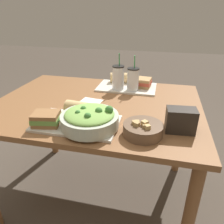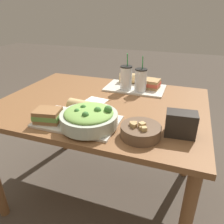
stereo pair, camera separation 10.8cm
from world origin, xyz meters
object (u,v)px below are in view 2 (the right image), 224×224
at_px(drink_cup_red, 141,81).
at_px(baguette_far, 130,78).
at_px(baguette_near, 83,107).
at_px(napkin_folded, 97,100).
at_px(salad_bowl, 89,117).
at_px(sandwich_far, 151,84).
at_px(chip_bag, 181,124).
at_px(drink_cup_dark, 126,79).
at_px(sandwich_near, 48,115).
at_px(soup_bowl, 141,131).

bearing_deg(drink_cup_red, baguette_far, 126.38).
relative_size(baguette_near, drink_cup_red, 0.70).
bearing_deg(napkin_folded, salad_bowl, -72.60).
height_order(baguette_near, napkin_folded, baguette_near).
bearing_deg(napkin_folded, sandwich_far, 48.38).
bearing_deg(chip_bag, drink_cup_red, 116.66).
height_order(baguette_near, chip_bag, chip_bag).
distance_m(baguette_far, drink_cup_dark, 0.16).
bearing_deg(sandwich_near, drink_cup_red, 48.98).
relative_size(baguette_far, drink_cup_dark, 0.67).
distance_m(baguette_near, napkin_folded, 0.22).
bearing_deg(sandwich_near, baguette_near, 37.39).
relative_size(drink_cup_dark, napkin_folded, 1.76).
bearing_deg(napkin_folded, drink_cup_red, 45.94).
distance_m(baguette_near, drink_cup_dark, 0.46).
distance_m(sandwich_far, baguette_far, 0.18).
bearing_deg(baguette_near, chip_bag, -87.67).
bearing_deg(sandwich_far, salad_bowl, -99.74).
relative_size(soup_bowl, drink_cup_dark, 0.74).
xyz_separation_m(baguette_near, drink_cup_red, (0.22, 0.45, 0.04)).
distance_m(sandwich_near, drink_cup_red, 0.68).
bearing_deg(drink_cup_red, napkin_folded, -134.06).
bearing_deg(drink_cup_red, sandwich_near, -120.11).
distance_m(soup_bowl, baguette_far, 0.75).
relative_size(baguette_near, chip_bag, 1.18).
bearing_deg(chip_bag, baguette_far, 117.83).
xyz_separation_m(salad_bowl, chip_bag, (0.42, 0.07, 0.00)).
xyz_separation_m(salad_bowl, sandwich_far, (0.18, 0.64, -0.01)).
bearing_deg(salad_bowl, baguette_near, 129.00).
xyz_separation_m(soup_bowl, drink_cup_red, (-0.13, 0.56, 0.05)).
height_order(sandwich_near, chip_bag, chip_bag).
distance_m(drink_cup_dark, drink_cup_red, 0.10).
xyz_separation_m(drink_cup_dark, chip_bag, (0.40, -0.48, -0.03)).
height_order(baguette_far, drink_cup_red, drink_cup_red).
relative_size(salad_bowl, baguette_far, 1.67).
distance_m(sandwich_near, baguette_far, 0.78).
height_order(sandwich_near, baguette_near, baguette_near).
relative_size(drink_cup_dark, drink_cup_red, 1.04).
relative_size(soup_bowl, baguette_near, 1.09).
bearing_deg(salad_bowl, soup_bowl, -0.02).
bearing_deg(sandwich_far, baguette_far, 164.20).
distance_m(chip_bag, napkin_folded, 0.58).
xyz_separation_m(sandwich_near, sandwich_far, (0.40, 0.67, 0.00)).
xyz_separation_m(drink_cup_red, chip_bag, (0.30, -0.48, -0.03)).
bearing_deg(napkin_folded, sandwich_near, -107.86).
distance_m(drink_cup_dark, chip_bag, 0.63).
height_order(sandwich_far, chip_bag, chip_bag).
distance_m(baguette_near, drink_cup_red, 0.50).
height_order(salad_bowl, drink_cup_dark, drink_cup_dark).
bearing_deg(sandwich_near, drink_cup_dark, 57.10).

